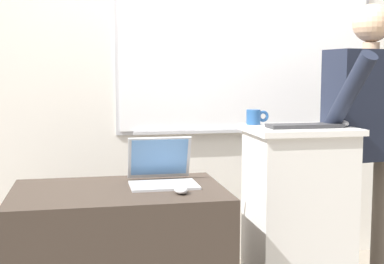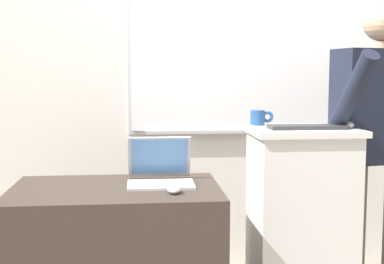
% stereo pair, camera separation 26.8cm
% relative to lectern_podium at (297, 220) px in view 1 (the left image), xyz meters
% --- Properties ---
extents(back_wall, '(6.40, 0.17, 2.83)m').
position_rel_lectern_podium_xyz_m(back_wall, '(-0.41, 0.90, 0.92)').
color(back_wall, silver).
rests_on(back_wall, ground_plane).
extents(lectern_podium, '(0.54, 0.45, 1.00)m').
position_rel_lectern_podium_xyz_m(lectern_podium, '(0.00, 0.00, 0.00)').
color(lectern_podium, silver).
rests_on(lectern_podium, ground_plane).
extents(person_presenter, '(0.64, 0.58, 1.65)m').
position_rel_lectern_podium_xyz_m(person_presenter, '(0.45, 0.09, 0.46)').
color(person_presenter, brown).
rests_on(person_presenter, ground_plane).
extents(laptop, '(0.32, 0.30, 0.22)m').
position_rel_lectern_podium_xyz_m(laptop, '(-0.72, -0.01, 0.30)').
color(laptop, '#B7BABF').
rests_on(laptop, side_desk).
extents(wireless_keyboard, '(0.38, 0.13, 0.02)m').
position_rel_lectern_podium_xyz_m(wireless_keyboard, '(0.00, -0.06, 0.51)').
color(wireless_keyboard, '#2D2D30').
rests_on(wireless_keyboard, lectern_podium).
extents(computer_mouse_by_laptop, '(0.06, 0.10, 0.03)m').
position_rel_lectern_podium_xyz_m(computer_mouse_by_laptop, '(-0.67, -0.26, 0.25)').
color(computer_mouse_by_laptop, '#BCBCC1').
rests_on(computer_mouse_by_laptop, side_desk).
extents(computer_mouse_by_keyboard, '(0.06, 0.10, 0.03)m').
position_rel_lectern_podium_xyz_m(computer_mouse_by_keyboard, '(0.22, -0.04, 0.51)').
color(computer_mouse_by_keyboard, '#BCBCC1').
rests_on(computer_mouse_by_keyboard, lectern_podium).
extents(coffee_mug, '(0.12, 0.08, 0.08)m').
position_rel_lectern_podium_xyz_m(coffee_mug, '(-0.19, 0.15, 0.54)').
color(coffee_mug, '#234C84').
rests_on(coffee_mug, lectern_podium).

